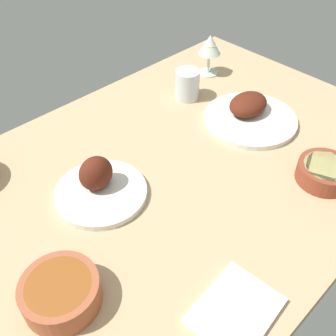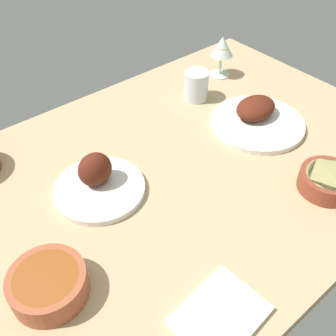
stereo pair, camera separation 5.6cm
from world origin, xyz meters
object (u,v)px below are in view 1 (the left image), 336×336
(wine_glass, at_px, (210,47))
(folded_napkin, at_px, (235,311))
(plate_center_main, at_px, (249,114))
(bowl_potatoes, at_px, (325,172))
(water_tumbler, at_px, (187,85))
(plate_far_side, at_px, (99,185))
(bowl_soup, at_px, (61,292))

(wine_glass, relative_size, folded_napkin, 0.86)
(plate_center_main, distance_m, bowl_potatoes, 0.30)
(bowl_potatoes, relative_size, water_tumbler, 1.48)
(plate_far_side, distance_m, wine_glass, 0.66)
(water_tumbler, relative_size, folded_napkin, 0.57)
(plate_far_side, relative_size, folded_napkin, 1.37)
(plate_far_side, bearing_deg, plate_center_main, 172.58)
(plate_far_side, distance_m, folded_napkin, 0.42)
(plate_far_side, height_order, bowl_potatoes, plate_far_side)
(water_tumbler, bearing_deg, plate_center_main, 101.94)
(bowl_potatoes, distance_m, wine_glass, 0.59)
(plate_center_main, xyz_separation_m, folded_napkin, (0.51, 0.36, -0.01))
(bowl_potatoes, relative_size, bowl_soup, 0.92)
(bowl_potatoes, height_order, folded_napkin, bowl_potatoes)
(bowl_potatoes, relative_size, folded_napkin, 0.84)
(plate_center_main, bearing_deg, folded_napkin, 34.95)
(wine_glass, distance_m, water_tumbler, 0.18)
(plate_far_side, relative_size, bowl_potatoes, 1.62)
(wine_glass, bearing_deg, plate_far_side, 18.09)
(plate_far_side, distance_m, water_tumbler, 0.48)
(bowl_potatoes, distance_m, bowl_soup, 0.67)
(bowl_potatoes, bearing_deg, folded_napkin, 8.94)
(plate_far_side, relative_size, water_tumbler, 2.39)
(bowl_soup, xyz_separation_m, folded_napkin, (-0.22, 0.24, -0.02))
(wine_glass, distance_m, folded_napkin, 0.89)
(plate_center_main, bearing_deg, water_tumbler, -78.06)
(plate_center_main, relative_size, bowl_potatoes, 2.00)
(plate_far_side, height_order, wine_glass, wine_glass)
(bowl_potatoes, distance_m, folded_napkin, 0.44)
(water_tumbler, distance_m, folded_napkin, 0.73)
(plate_far_side, height_order, bowl_soup, plate_far_side)
(plate_center_main, xyz_separation_m, wine_glass, (-0.12, -0.27, 0.08))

